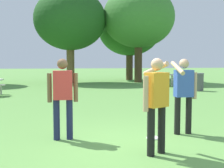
{
  "coord_description": "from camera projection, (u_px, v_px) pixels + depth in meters",
  "views": [
    {
      "loc": [
        -1.34,
        -5.2,
        1.59
      ],
      "look_at": [
        0.07,
        2.2,
        1.0
      ],
      "focal_mm": 46.86,
      "sensor_mm": 36.0,
      "label": 1
    }
  ],
  "objects": [
    {
      "name": "person_bystander",
      "position": [
        156.0,
        98.0,
        4.93
      ],
      "size": [
        0.55,
        0.82,
        1.64
      ],
      "color": "black",
      "rests_on": "ground"
    },
    {
      "name": "tree_far_right",
      "position": [
        70.0,
        20.0,
        21.14
      ],
      "size": [
        5.21,
        5.21,
        6.81
      ],
      "color": "brown",
      "rests_on": "ground"
    },
    {
      "name": "ground_plane",
      "position": [
        130.0,
        146.0,
        5.47
      ],
      "size": [
        120.0,
        120.0,
        0.0
      ],
      "primitive_type": "plane",
      "color": "#609947"
    },
    {
      "name": "trash_can_beside_table",
      "position": [
        198.0,
        82.0,
        15.63
      ],
      "size": [
        0.59,
        0.59,
        0.96
      ],
      "color": "#515156",
      "rests_on": "ground"
    },
    {
      "name": "picnic_table_far",
      "position": [
        182.0,
        77.0,
        18.57
      ],
      "size": [
        1.76,
        1.49,
        0.77
      ],
      "color": "beige",
      "rests_on": "ground"
    },
    {
      "name": "person_thrower",
      "position": [
        63.0,
        93.0,
        5.86
      ],
      "size": [
        0.61,
        0.22,
        1.64
      ],
      "color": "#1E234C",
      "rests_on": "ground"
    },
    {
      "name": "person_catcher",
      "position": [
        184.0,
        90.0,
        6.3
      ],
      "size": [
        0.62,
        0.67,
        1.64
      ],
      "color": "black",
      "rests_on": "ground"
    },
    {
      "name": "frisbee",
      "position": [
        153.0,
        138.0,
        6.01
      ],
      "size": [
        0.28,
        0.28,
        0.03
      ],
      "primitive_type": "cylinder",
      "color": "white",
      "rests_on": "ground"
    },
    {
      "name": "tree_slender_mid",
      "position": [
        139.0,
        18.0,
        21.74
      ],
      "size": [
        5.34,
        5.34,
        7.13
      ],
      "color": "#4C3823",
      "rests_on": "ground"
    },
    {
      "name": "tree_back_left",
      "position": [
        130.0,
        29.0,
        24.6
      ],
      "size": [
        5.29,
        5.29,
        6.56
      ],
      "color": "#4C3823",
      "rests_on": "ground"
    }
  ]
}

